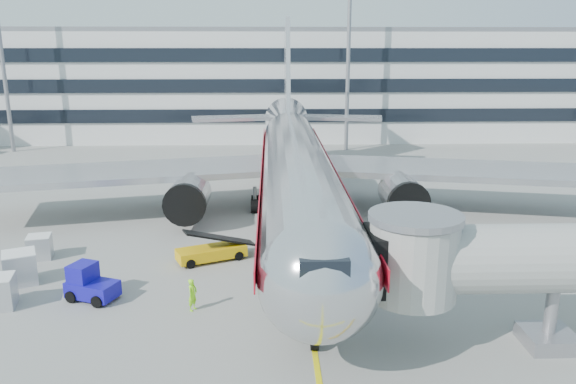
{
  "coord_description": "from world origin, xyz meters",
  "views": [
    {
      "loc": [
        -1.87,
        -30.33,
        13.01
      ],
      "look_at": [
        -0.78,
        4.5,
        4.0
      ],
      "focal_mm": 35.0,
      "sensor_mm": 36.0,
      "label": 1
    }
  ],
  "objects_px": {
    "belt_loader": "(211,251)",
    "ramp_worker": "(193,295)",
    "baggage_tug": "(90,284)",
    "cargo_container_front": "(20,268)",
    "main_jet": "(295,165)",
    "cargo_container_right": "(40,247)"
  },
  "relations": [
    {
      "from": "belt_loader",
      "to": "ramp_worker",
      "type": "bearing_deg",
      "value": -92.07
    },
    {
      "from": "baggage_tug",
      "to": "cargo_container_front",
      "type": "relative_size",
      "value": 1.29
    },
    {
      "from": "main_jet",
      "to": "belt_loader",
      "type": "xyz_separation_m",
      "value": [
        -5.65,
        -8.82,
        -3.62
      ]
    },
    {
      "from": "baggage_tug",
      "to": "cargo_container_front",
      "type": "distance_m",
      "value": 5.08
    },
    {
      "from": "main_jet",
      "to": "cargo_container_front",
      "type": "relative_size",
      "value": 22.25
    },
    {
      "from": "cargo_container_front",
      "to": "cargo_container_right",
      "type": "bearing_deg",
      "value": 96.71
    },
    {
      "from": "main_jet",
      "to": "cargo_container_right",
      "type": "bearing_deg",
      "value": -153.98
    },
    {
      "from": "cargo_container_front",
      "to": "ramp_worker",
      "type": "height_order",
      "value": "cargo_container_front"
    },
    {
      "from": "belt_loader",
      "to": "ramp_worker",
      "type": "distance_m",
      "value": 6.88
    },
    {
      "from": "cargo_container_right",
      "to": "cargo_container_front",
      "type": "height_order",
      "value": "cargo_container_front"
    },
    {
      "from": "main_jet",
      "to": "cargo_container_right",
      "type": "distance_m",
      "value": 18.75
    },
    {
      "from": "belt_loader",
      "to": "ramp_worker",
      "type": "height_order",
      "value": "belt_loader"
    },
    {
      "from": "belt_loader",
      "to": "cargo_container_right",
      "type": "distance_m",
      "value": 10.94
    },
    {
      "from": "baggage_tug",
      "to": "ramp_worker",
      "type": "distance_m",
      "value": 5.83
    },
    {
      "from": "baggage_tug",
      "to": "main_jet",
      "type": "bearing_deg",
      "value": 50.93
    },
    {
      "from": "baggage_tug",
      "to": "cargo_container_front",
      "type": "xyz_separation_m",
      "value": [
        -4.57,
        2.22,
        0.08
      ]
    },
    {
      "from": "main_jet",
      "to": "baggage_tug",
      "type": "relative_size",
      "value": 17.22
    },
    {
      "from": "belt_loader",
      "to": "cargo_container_front",
      "type": "bearing_deg",
      "value": -163.16
    },
    {
      "from": "baggage_tug",
      "to": "ramp_worker",
      "type": "xyz_separation_m",
      "value": [
        5.63,
        -1.48,
        -0.01
      ]
    },
    {
      "from": "main_jet",
      "to": "cargo_container_front",
      "type": "distance_m",
      "value": 20.34
    },
    {
      "from": "baggage_tug",
      "to": "ramp_worker",
      "type": "relative_size",
      "value": 1.76
    },
    {
      "from": "main_jet",
      "to": "ramp_worker",
      "type": "height_order",
      "value": "main_jet"
    }
  ]
}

